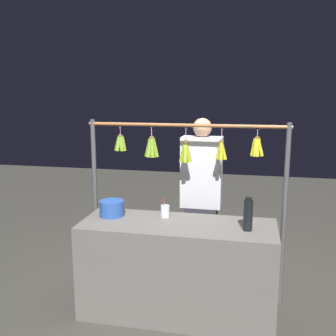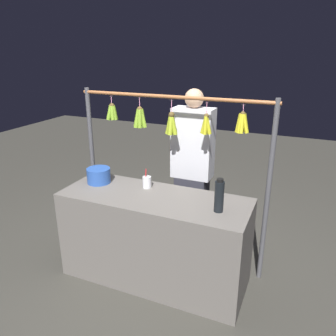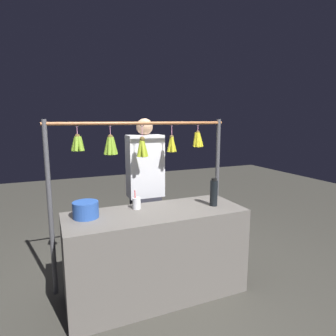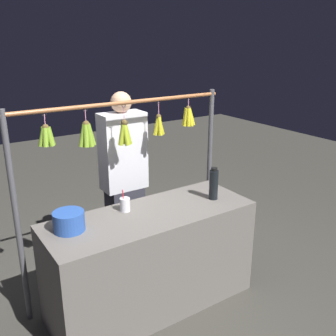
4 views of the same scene
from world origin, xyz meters
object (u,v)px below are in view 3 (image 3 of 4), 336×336
at_px(water_bottle, 214,193).
at_px(vendor_person, 145,193).
at_px(blue_bucket, 86,210).
at_px(drink_cup, 137,203).

bearing_deg(water_bottle, vendor_person, -56.75).
distance_m(water_bottle, blue_bucket, 1.20).
bearing_deg(drink_cup, water_bottle, 164.59).
height_order(water_bottle, blue_bucket, water_bottle).
height_order(blue_bucket, drink_cup, drink_cup).
bearing_deg(vendor_person, drink_cup, 63.10).
xyz_separation_m(water_bottle, vendor_person, (0.46, -0.71, -0.13)).
xyz_separation_m(blue_bucket, vendor_person, (-0.73, -0.57, -0.07)).
height_order(water_bottle, vendor_person, vendor_person).
bearing_deg(water_bottle, blue_bucket, -6.32).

